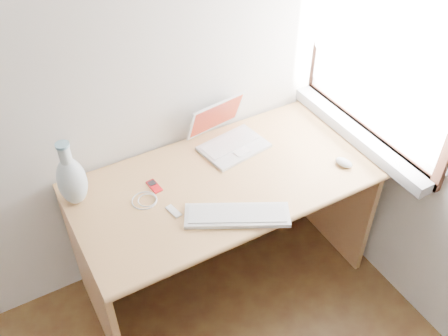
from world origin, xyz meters
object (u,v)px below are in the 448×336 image
desk (215,200)px  laptop (230,136)px  vase (72,179)px  external_keyboard (237,215)px

desk → laptop: laptop is taller
laptop → vase: 0.80m
desk → external_keyboard: external_keyboard is taller
desk → laptop: (0.16, 0.13, 0.27)m
laptop → external_keyboard: 0.51m
laptop → vase: (-0.80, -0.02, 0.08)m
laptop → vase: size_ratio=1.06×
laptop → external_keyboard: (-0.23, -0.46, -0.04)m
external_keyboard → vase: size_ratio=1.41×
desk → external_keyboard: 0.40m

